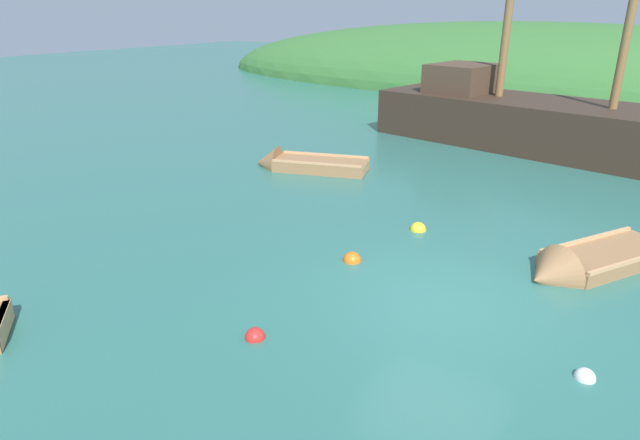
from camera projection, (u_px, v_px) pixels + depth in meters
ground_plane at (440, 302)px, 9.84m from camera, size 120.00×120.00×0.00m
shore_hill at (523, 84)px, 37.99m from camera, size 50.57×18.37×8.26m
sailing_ship at (538, 130)px, 20.47m from camera, size 15.37×5.83×13.13m
rowboat_outer_left at (586, 265)px, 11.06m from camera, size 2.77×3.69×1.17m
rowboat_far at (302, 165)px, 17.93m from camera, size 3.91×2.35×1.18m
buoy_white at (585, 378)px, 7.83m from camera, size 0.30×0.30×0.30m
buoy_yellow at (418, 230)px, 13.05m from camera, size 0.39×0.39×0.39m
buoy_red at (255, 338)px, 8.79m from camera, size 0.34×0.34×0.34m
buoy_orange at (352, 261)px, 11.47m from camera, size 0.39×0.39×0.39m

